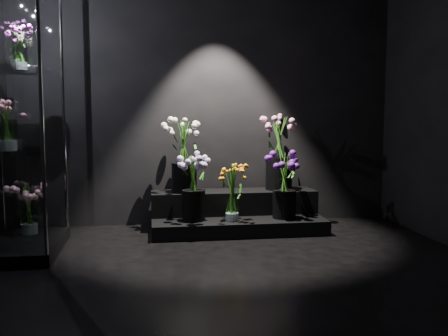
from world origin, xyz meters
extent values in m
plane|color=black|center=(0.00, 0.00, 0.00)|extent=(4.00, 4.00, 0.00)
plane|color=black|center=(0.00, 2.00, 1.40)|extent=(4.00, 0.00, 4.00)
plane|color=black|center=(0.00, -2.00, 1.40)|extent=(4.00, 0.00, 4.00)
cube|color=black|center=(0.25, 1.58, 0.07)|extent=(1.70, 0.76, 0.14)
cube|color=black|center=(0.25, 1.76, 0.26)|extent=(1.70, 0.38, 0.24)
cube|color=black|center=(-1.68, 1.06, 0.05)|extent=(0.61, 1.02, 0.10)
cube|color=white|center=(-1.68, 1.06, 0.86)|extent=(0.55, 0.96, 0.01)
cube|color=white|center=(-1.68, 1.06, 1.52)|extent=(0.55, 0.96, 0.01)
cylinder|color=white|center=(0.17, 1.39, 0.25)|extent=(0.14, 0.14, 0.21)
cylinder|color=black|center=(-0.19, 1.46, 0.29)|extent=(0.22, 0.22, 0.30)
cylinder|color=black|center=(0.70, 1.44, 0.28)|extent=(0.23, 0.23, 0.28)
cylinder|color=black|center=(-0.26, 1.73, 0.53)|extent=(0.26, 0.26, 0.30)
cylinder|color=black|center=(0.73, 1.78, 0.55)|extent=(0.28, 0.28, 0.34)
cylinder|color=white|center=(-1.72, 0.89, 1.00)|extent=(0.15, 0.15, 0.25)
cylinder|color=white|center=(-1.67, 1.18, 1.62)|extent=(0.12, 0.12, 0.19)
cylinder|color=white|center=(-1.68, 1.28, 0.23)|extent=(0.15, 0.15, 0.27)
camera|label=1|loc=(-0.61, -3.28, 1.15)|focal=40.00mm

